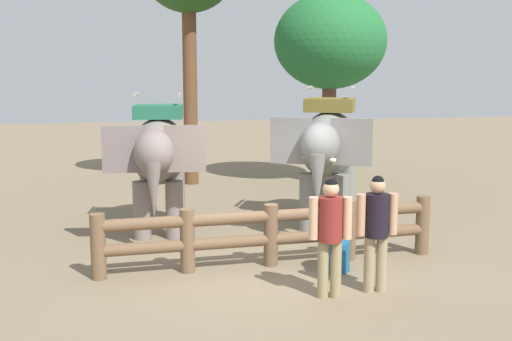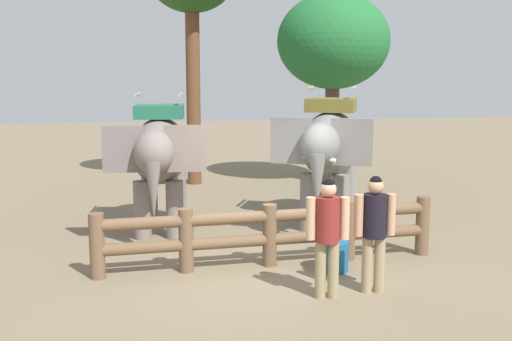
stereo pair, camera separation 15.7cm
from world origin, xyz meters
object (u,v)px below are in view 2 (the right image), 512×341
object	(u,v)px
log_fence	(270,231)
elephant_near_left	(160,155)
tourist_woman_in_black	(374,226)
elephant_center	(329,148)
tree_back_center	(333,43)
feed_bucket	(333,256)
tourist_man_in_blue	(328,229)

from	to	relation	value
log_fence	elephant_near_left	world-z (taller)	elephant_near_left
elephant_near_left	tourist_woman_in_black	xyz separation A→B (m)	(3.03, -4.13, -0.56)
elephant_center	tourist_woman_in_black	xyz separation A→B (m)	(-0.47, -4.08, -0.63)
tree_back_center	log_fence	bearing A→B (deg)	-113.54
elephant_center	tourist_woman_in_black	bearing A→B (deg)	-96.56
tourist_woman_in_black	elephant_near_left	bearing A→B (deg)	126.28
elephant_center	elephant_near_left	bearing A→B (deg)	179.28
tourist_woman_in_black	tree_back_center	world-z (taller)	tree_back_center
elephant_near_left	feed_bucket	size ratio (longest dim) A/B	6.38
log_fence	tourist_woman_in_black	world-z (taller)	tourist_woman_in_black
tourist_man_in_blue	elephant_center	bearing A→B (deg)	73.92
log_fence	tree_back_center	distance (m)	8.59
tourist_woman_in_black	tree_back_center	xyz separation A→B (m)	(1.88, 8.75, 2.98)
elephant_near_left	tourist_man_in_blue	xyz separation A→B (m)	(2.29, -4.24, -0.56)
tourist_man_in_blue	elephant_near_left	bearing A→B (deg)	118.35
elephant_center	tourist_woman_in_black	distance (m)	4.16
tourist_woman_in_black	tree_back_center	distance (m)	9.43
elephant_near_left	tourist_woman_in_black	world-z (taller)	elephant_near_left
feed_bucket	tourist_woman_in_black	bearing A→B (deg)	-74.44
tourist_woman_in_black	tourist_man_in_blue	world-z (taller)	tourist_man_in_blue
elephant_near_left	tree_back_center	xyz separation A→B (m)	(4.91, 4.62, 2.41)
tourist_woman_in_black	tourist_man_in_blue	bearing A→B (deg)	-171.22
tourist_man_in_blue	tourist_woman_in_black	bearing A→B (deg)	8.78
log_fence	elephant_center	size ratio (longest dim) A/B	1.69
tourist_woman_in_black	feed_bucket	world-z (taller)	tourist_woman_in_black
elephant_near_left	feed_bucket	xyz separation A→B (m)	(2.73, -3.05, -1.33)
elephant_near_left	feed_bucket	world-z (taller)	elephant_near_left
tourist_man_in_blue	tree_back_center	world-z (taller)	tree_back_center
tourist_woman_in_black	log_fence	bearing A→B (deg)	130.00
elephant_near_left	tree_back_center	size ratio (longest dim) A/B	0.61
log_fence	tourist_woman_in_black	distance (m)	2.02
elephant_near_left	tree_back_center	world-z (taller)	tree_back_center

